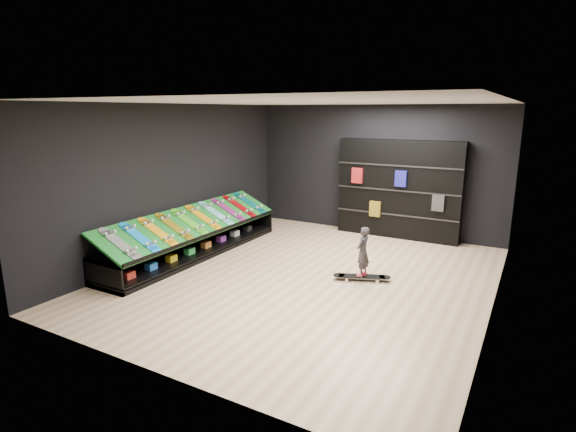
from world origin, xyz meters
The scene contains 21 objects.
floor centered at (0.00, 0.00, 0.00)m, with size 6.00×7.00×0.01m, color #D3B48E.
ceiling centered at (0.00, 0.00, 3.00)m, with size 6.00×7.00×0.01m, color white.
wall_back centered at (0.00, 3.50, 1.50)m, with size 6.00×0.02×3.00m, color black.
wall_front centered at (0.00, -3.50, 1.50)m, with size 6.00×0.02×3.00m, color black.
wall_left centered at (-3.00, 0.00, 1.50)m, with size 0.02×7.00×3.00m, color black.
wall_right centered at (3.00, 0.00, 1.50)m, with size 0.02×7.00×3.00m, color black.
display_rack centered at (-2.55, 0.00, 0.25)m, with size 0.90×4.50×0.50m, color black, non-canonical shape.
turf_ramp centered at (-2.50, 0.00, 0.71)m, with size 1.00×4.50×0.04m, color #0F5F1A.
back_shelving centered at (0.64, 3.32, 1.11)m, with size 2.79×0.32×2.23m, color black.
floor_skateboard centered at (0.92, 0.28, 0.04)m, with size 0.98×0.22×0.09m, color black, non-canonical shape.
child centered at (0.92, 0.28, 0.35)m, with size 0.20×0.14×0.52m, color black.
display_board_0 centered at (-2.49, -1.90, 0.74)m, with size 0.98×0.22×0.09m, color black, non-canonical shape.
display_board_1 centered at (-2.49, -1.48, 0.74)m, with size 0.98×0.22×0.09m, color blue, non-canonical shape.
display_board_2 centered at (-2.49, -1.06, 0.74)m, with size 0.98×0.22×0.09m, color orange, non-canonical shape.
display_board_3 centered at (-2.49, -0.63, 0.74)m, with size 0.98×0.22×0.09m, color yellow, non-canonical shape.
display_board_4 centered at (-2.49, -0.21, 0.74)m, with size 0.98×0.22×0.09m, color green, non-canonical shape.
display_board_5 centered at (-2.49, 0.21, 0.74)m, with size 0.98×0.22×0.09m, color yellow, non-canonical shape.
display_board_6 centered at (-2.49, 0.63, 0.74)m, with size 0.98×0.22×0.09m, color #0CB2E5, non-canonical shape.
display_board_7 centered at (-2.49, 1.06, 0.74)m, with size 0.98×0.22×0.09m, color #2626BF, non-canonical shape.
display_board_8 centered at (-2.49, 1.48, 0.74)m, with size 0.98×0.22×0.09m, color red, non-canonical shape.
display_board_9 centered at (-2.49, 1.90, 0.74)m, with size 0.98×0.22×0.09m, color #0C8C99, non-canonical shape.
Camera 1 is at (3.37, -6.70, 2.87)m, focal length 28.00 mm.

